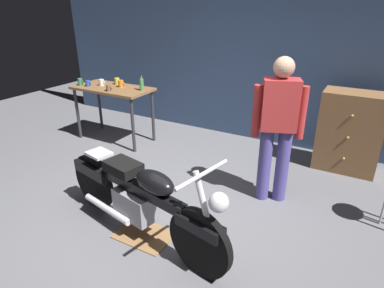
# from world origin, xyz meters

# --- Properties ---
(ground_plane) EXTENTS (12.00, 12.00, 0.00)m
(ground_plane) POSITION_xyz_m (0.00, 0.00, 0.00)
(ground_plane) COLOR slate
(back_wall) EXTENTS (8.00, 0.12, 3.10)m
(back_wall) POSITION_xyz_m (0.00, 2.80, 1.55)
(back_wall) COLOR #384C70
(back_wall) RESTS_ON ground_plane
(workbench) EXTENTS (1.30, 0.64, 0.90)m
(workbench) POSITION_xyz_m (-1.99, 1.56, 0.79)
(workbench) COLOR brown
(workbench) RESTS_ON ground_plane
(motorcycle) EXTENTS (2.16, 0.75, 1.00)m
(motorcycle) POSITION_xyz_m (-0.06, -0.26, 0.45)
(motorcycle) COLOR black
(motorcycle) RESTS_ON ground_plane
(person_standing) EXTENTS (0.53, 0.35, 1.67)m
(person_standing) POSITION_xyz_m (0.86, 1.05, 0.93)
(person_standing) COLOR #4E4894
(person_standing) RESTS_ON ground_plane
(wooden_dresser) EXTENTS (0.80, 0.47, 1.10)m
(wooden_dresser) POSITION_xyz_m (1.52, 2.30, 0.55)
(wooden_dresser) COLOR brown
(wooden_dresser) RESTS_ON ground_plane
(drip_tray) EXTENTS (0.56, 0.40, 0.01)m
(drip_tray) POSITION_xyz_m (-0.04, -0.25, 0.01)
(drip_tray) COLOR olive
(drip_tray) RESTS_ON ground_plane
(mug_brown_stoneware) EXTENTS (0.10, 0.07, 0.10)m
(mug_brown_stoneware) POSITION_xyz_m (-1.86, 1.35, 0.95)
(mug_brown_stoneware) COLOR brown
(mug_brown_stoneware) RESTS_ON workbench
(mug_blue_enamel) EXTENTS (0.11, 0.07, 0.09)m
(mug_blue_enamel) POSITION_xyz_m (-2.38, 1.42, 0.95)
(mug_blue_enamel) COLOR #2D51AD
(mug_blue_enamel) RESTS_ON workbench
(mug_yellow_tall) EXTENTS (0.12, 0.08, 0.11)m
(mug_yellow_tall) POSITION_xyz_m (-2.05, 1.76, 0.95)
(mug_yellow_tall) COLOR yellow
(mug_yellow_tall) RESTS_ON workbench
(mug_green_speckled) EXTENTS (0.11, 0.07, 0.11)m
(mug_green_speckled) POSITION_xyz_m (-2.53, 1.41, 0.96)
(mug_green_speckled) COLOR #3D7F4C
(mug_green_speckled) RESTS_ON workbench
(mug_orange_travel) EXTENTS (0.12, 0.09, 0.11)m
(mug_orange_travel) POSITION_xyz_m (-1.88, 1.65, 0.95)
(mug_orange_travel) COLOR orange
(mug_orange_travel) RESTS_ON workbench
(mug_white_ceramic) EXTENTS (0.12, 0.08, 0.10)m
(mug_white_ceramic) POSITION_xyz_m (-2.21, 1.56, 0.95)
(mug_white_ceramic) COLOR white
(mug_white_ceramic) RESTS_ON workbench
(bottle) EXTENTS (0.06, 0.06, 0.24)m
(bottle) POSITION_xyz_m (-1.45, 1.64, 1.00)
(bottle) COLOR #4C8C4C
(bottle) RESTS_ON workbench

